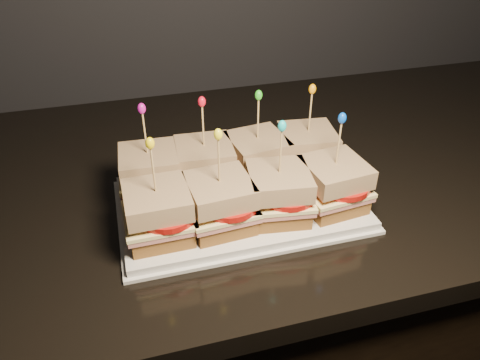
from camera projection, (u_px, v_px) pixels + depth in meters
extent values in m
cube|color=black|center=(166.00, 350.00, 1.11)|extent=(2.45, 0.70, 0.90)
cube|color=black|center=(144.00, 188.00, 0.84)|extent=(2.49, 0.74, 0.04)
cube|color=white|center=(240.00, 203.00, 0.76)|extent=(0.38, 0.23, 0.02)
cube|color=white|center=(240.00, 206.00, 0.76)|extent=(0.39, 0.25, 0.01)
cube|color=brown|center=(152.00, 187.00, 0.76)|extent=(0.09, 0.09, 0.02)
cube|color=#C26E61|center=(151.00, 179.00, 0.75)|extent=(0.10, 0.10, 0.01)
cube|color=#FFEF9C|center=(150.00, 175.00, 0.75)|extent=(0.10, 0.10, 0.01)
cylinder|color=#B0130D|center=(158.00, 172.00, 0.74)|extent=(0.09, 0.09, 0.01)
cube|color=#582E12|center=(148.00, 161.00, 0.73)|extent=(0.09, 0.09, 0.03)
cylinder|color=tan|center=(145.00, 136.00, 0.71)|extent=(0.00, 0.00, 0.09)
ellipsoid|color=#C41096|center=(142.00, 108.00, 0.68)|extent=(0.01, 0.01, 0.02)
cube|color=brown|center=(206.00, 179.00, 0.78)|extent=(0.09, 0.09, 0.02)
cube|color=#C26E61|center=(205.00, 171.00, 0.77)|extent=(0.10, 0.10, 0.01)
cube|color=#FFEF9C|center=(205.00, 167.00, 0.77)|extent=(0.10, 0.10, 0.01)
cylinder|color=#B0130D|center=(213.00, 164.00, 0.76)|extent=(0.09, 0.09, 0.01)
cube|color=#582E12|center=(204.00, 153.00, 0.75)|extent=(0.09, 0.09, 0.03)
cylinder|color=tan|center=(203.00, 128.00, 0.73)|extent=(0.00, 0.00, 0.09)
ellipsoid|color=red|center=(202.00, 102.00, 0.70)|extent=(0.01, 0.01, 0.02)
cube|color=brown|center=(257.00, 171.00, 0.80)|extent=(0.10, 0.10, 0.02)
cube|color=#C26E61|center=(257.00, 163.00, 0.79)|extent=(0.11, 0.10, 0.01)
cube|color=#FFEF9C|center=(257.00, 160.00, 0.79)|extent=(0.11, 0.11, 0.01)
cylinder|color=#B0130D|center=(265.00, 157.00, 0.78)|extent=(0.09, 0.09, 0.01)
cube|color=#582E12|center=(257.00, 146.00, 0.77)|extent=(0.10, 0.10, 0.03)
cylinder|color=tan|center=(258.00, 121.00, 0.75)|extent=(0.00, 0.00, 0.09)
ellipsoid|color=green|center=(259.00, 95.00, 0.72)|extent=(0.01, 0.01, 0.02)
cube|color=brown|center=(306.00, 164.00, 0.82)|extent=(0.10, 0.10, 0.02)
cube|color=#C26E61|center=(306.00, 156.00, 0.81)|extent=(0.11, 0.10, 0.01)
cube|color=#FFEF9C|center=(307.00, 153.00, 0.81)|extent=(0.11, 0.11, 0.01)
cylinder|color=#B0130D|center=(315.00, 150.00, 0.80)|extent=(0.09, 0.09, 0.01)
cube|color=#582E12|center=(308.00, 139.00, 0.79)|extent=(0.10, 0.10, 0.03)
cylinder|color=tan|center=(310.00, 115.00, 0.77)|extent=(0.00, 0.00, 0.09)
ellipsoid|color=orange|center=(312.00, 89.00, 0.74)|extent=(0.01, 0.01, 0.02)
cube|color=brown|center=(160.00, 228.00, 0.68)|extent=(0.09, 0.09, 0.02)
cube|color=#C26E61|center=(159.00, 219.00, 0.67)|extent=(0.10, 0.09, 0.01)
cube|color=#FFEF9C|center=(159.00, 215.00, 0.66)|extent=(0.10, 0.10, 0.01)
cylinder|color=#B0130D|center=(167.00, 212.00, 0.66)|extent=(0.09, 0.09, 0.01)
cube|color=#582E12|center=(157.00, 200.00, 0.65)|extent=(0.09, 0.09, 0.03)
cylinder|color=tan|center=(154.00, 173.00, 0.62)|extent=(0.00, 0.00, 0.09)
ellipsoid|color=yellow|center=(150.00, 143.00, 0.60)|extent=(0.01, 0.01, 0.02)
cube|color=brown|center=(221.00, 218.00, 0.70)|extent=(0.09, 0.09, 0.02)
cube|color=#C26E61|center=(220.00, 209.00, 0.69)|extent=(0.10, 0.10, 0.01)
cube|color=#FFEF9C|center=(220.00, 205.00, 0.68)|extent=(0.10, 0.10, 0.01)
cylinder|color=#B0130D|center=(229.00, 202.00, 0.68)|extent=(0.09, 0.09, 0.01)
cube|color=#582E12|center=(220.00, 190.00, 0.67)|extent=(0.10, 0.10, 0.03)
cylinder|color=tan|center=(219.00, 163.00, 0.64)|extent=(0.00, 0.00, 0.09)
ellipsoid|color=yellow|center=(218.00, 134.00, 0.62)|extent=(0.01, 0.01, 0.02)
cube|color=brown|center=(278.00, 208.00, 0.72)|extent=(0.10, 0.10, 0.02)
cube|color=#C26E61|center=(278.00, 199.00, 0.71)|extent=(0.11, 0.10, 0.01)
cube|color=#FFEF9C|center=(278.00, 196.00, 0.70)|extent=(0.11, 0.11, 0.01)
cylinder|color=#B0130D|center=(287.00, 193.00, 0.70)|extent=(0.09, 0.09, 0.01)
cube|color=#582E12|center=(279.00, 181.00, 0.69)|extent=(0.10, 0.10, 0.03)
cylinder|color=tan|center=(281.00, 154.00, 0.66)|extent=(0.00, 0.00, 0.09)
ellipsoid|color=#14C0C3|center=(282.00, 126.00, 0.64)|extent=(0.01, 0.01, 0.02)
cube|color=brown|center=(331.00, 199.00, 0.74)|extent=(0.10, 0.10, 0.02)
cube|color=#C26E61|center=(332.00, 190.00, 0.73)|extent=(0.11, 0.10, 0.01)
cube|color=#FFEF9C|center=(333.00, 187.00, 0.72)|extent=(0.11, 0.10, 0.01)
cylinder|color=#B0130D|center=(342.00, 184.00, 0.72)|extent=(0.09, 0.09, 0.01)
cube|color=#582E12|center=(335.00, 172.00, 0.71)|extent=(0.10, 0.10, 0.03)
cylinder|color=tan|center=(338.00, 146.00, 0.68)|extent=(0.00, 0.00, 0.09)
ellipsoid|color=blue|center=(342.00, 118.00, 0.66)|extent=(0.01, 0.01, 0.02)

